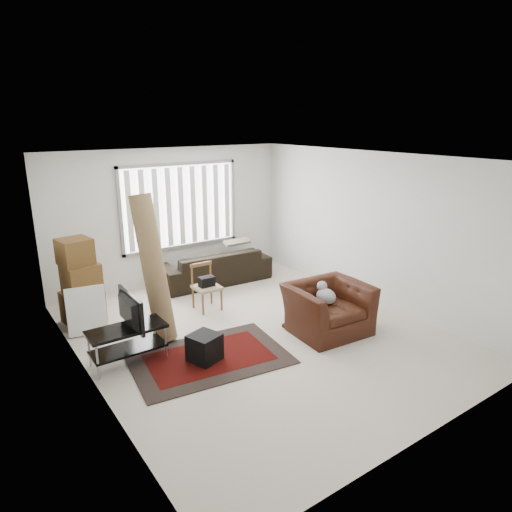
{
  "coord_description": "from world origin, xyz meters",
  "views": [
    {
      "loc": [
        -3.72,
        -5.31,
        3.23
      ],
      "look_at": [
        0.4,
        0.6,
        1.05
      ],
      "focal_mm": 32.0,
      "sensor_mm": 36.0,
      "label": 1
    }
  ],
  "objects_px": {
    "moving_boxes": "(80,284)",
    "side_chair": "(206,285)",
    "tv_stand": "(127,337)",
    "armchair": "(328,305)",
    "sofa": "(214,261)"
  },
  "relations": [
    {
      "from": "moving_boxes",
      "to": "side_chair",
      "type": "height_order",
      "value": "moving_boxes"
    },
    {
      "from": "tv_stand",
      "to": "armchair",
      "type": "xyz_separation_m",
      "value": [
        2.91,
        -0.85,
        0.07
      ]
    },
    {
      "from": "tv_stand",
      "to": "armchair",
      "type": "bearing_deg",
      "value": -16.28
    },
    {
      "from": "moving_boxes",
      "to": "side_chair",
      "type": "relative_size",
      "value": 1.75
    },
    {
      "from": "side_chair",
      "to": "armchair",
      "type": "xyz_separation_m",
      "value": [
        1.13,
        -1.87,
        -0.01
      ]
    },
    {
      "from": "moving_boxes",
      "to": "tv_stand",
      "type": "bearing_deg",
      "value": -85.34
    },
    {
      "from": "tv_stand",
      "to": "sofa",
      "type": "distance_m",
      "value": 3.38
    },
    {
      "from": "sofa",
      "to": "armchair",
      "type": "xyz_separation_m",
      "value": [
        0.31,
        -3.01,
        0.01
      ]
    },
    {
      "from": "tv_stand",
      "to": "sofa",
      "type": "xyz_separation_m",
      "value": [
        2.6,
        2.16,
        0.06
      ]
    },
    {
      "from": "sofa",
      "to": "side_chair",
      "type": "xyz_separation_m",
      "value": [
        -0.82,
        -1.14,
        0.01
      ]
    },
    {
      "from": "tv_stand",
      "to": "side_chair",
      "type": "height_order",
      "value": "side_chair"
    },
    {
      "from": "armchair",
      "to": "tv_stand",
      "type": "bearing_deg",
      "value": 168.15
    },
    {
      "from": "tv_stand",
      "to": "moving_boxes",
      "type": "relative_size",
      "value": 0.74
    },
    {
      "from": "tv_stand",
      "to": "armchair",
      "type": "height_order",
      "value": "armchair"
    },
    {
      "from": "moving_boxes",
      "to": "armchair",
      "type": "distance_m",
      "value": 3.99
    }
  ]
}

